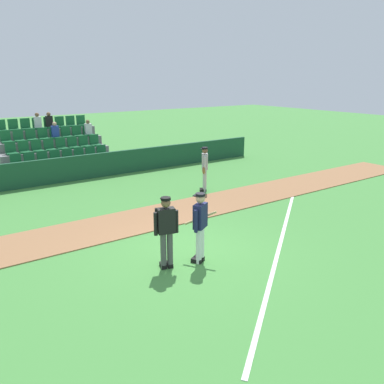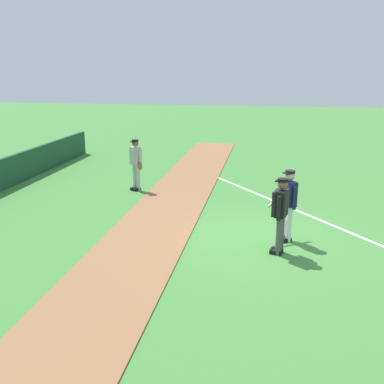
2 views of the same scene
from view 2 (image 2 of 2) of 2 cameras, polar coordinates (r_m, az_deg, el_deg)
ground_plane at (r=11.05m, az=9.31°, el=-6.06°), size 80.00×80.00×0.00m
infield_dirt_path at (r=11.41m, az=-5.43°, el=-5.11°), size 28.00×2.12×0.03m
foul_line_chalk at (r=13.89m, az=11.58°, el=-1.57°), size 9.60×7.36×0.01m
batter_navy_jersey at (r=10.77m, az=12.36°, el=-1.35°), size 0.74×0.70×1.76m
umpire_home_plate at (r=9.95m, az=11.39°, el=-2.52°), size 0.57×0.38×1.76m
runner_grey_jersey at (r=15.10m, az=-7.28°, el=3.77°), size 0.50×0.57×1.76m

